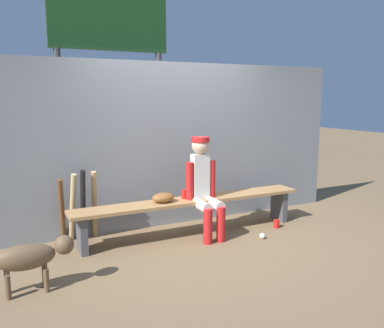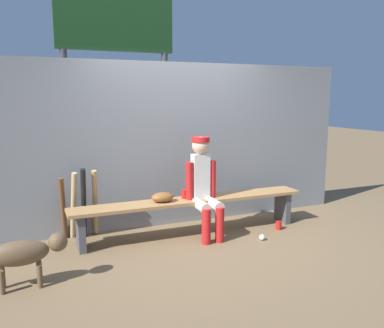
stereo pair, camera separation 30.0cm
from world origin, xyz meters
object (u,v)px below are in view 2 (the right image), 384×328
at_px(baseball_glove, 163,197).
at_px(bat_wood_dark, 63,209).
at_px(dog, 26,253).
at_px(bat_wood_natural, 73,206).
at_px(dugout_bench, 192,206).
at_px(cup_on_ground, 279,225).
at_px(cup_on_bench, 184,194).
at_px(bat_wood_tan, 95,203).
at_px(player_seated, 204,184).
at_px(bat_aluminum_black, 84,204).
at_px(baseball, 262,237).
at_px(scoreboard, 120,46).

bearing_deg(baseball_glove, bat_wood_dark, 159.47).
bearing_deg(dog, bat_wood_natural, 64.06).
distance_m(dugout_bench, cup_on_ground, 1.22).
xyz_separation_m(bat_wood_dark, dog, (-0.44, -1.18, -0.07)).
bearing_deg(cup_on_bench, bat_wood_dark, 166.13).
relative_size(baseball_glove, bat_wood_tan, 0.32).
height_order(player_seated, bat_wood_dark, player_seated).
relative_size(bat_aluminum_black, baseball, 12.45).
bearing_deg(bat_wood_tan, dugout_bench, -19.42).
distance_m(bat_aluminum_black, bat_wood_natural, 0.13).
height_order(bat_aluminum_black, dog, bat_aluminum_black).
bearing_deg(dugout_bench, baseball_glove, 180.00).
bearing_deg(bat_wood_natural, cup_on_ground, -14.59).
bearing_deg(player_seated, bat_wood_tan, 157.96).
distance_m(bat_wood_dark, scoreboard, 2.63).
height_order(dugout_bench, cup_on_ground, dugout_bench).
bearing_deg(bat_wood_tan, baseball, -26.74).
height_order(dugout_bench, cup_on_bench, cup_on_bench).
xyz_separation_m(baseball_glove, scoreboard, (-0.11, 1.62, 1.98)).
xyz_separation_m(bat_wood_tan, cup_on_bench, (1.08, -0.34, 0.09)).
relative_size(baseball_glove, bat_wood_dark, 0.35).
bearing_deg(player_seated, dog, -162.97).
bearing_deg(cup_on_bench, scoreboard, 105.37).
relative_size(cup_on_ground, cup_on_bench, 1.00).
height_order(player_seated, baseball, player_seated).
xyz_separation_m(bat_wood_dark, cup_on_bench, (1.46, -0.36, 0.13)).
bearing_deg(bat_wood_tan, scoreboard, 61.82).
distance_m(bat_wood_natural, baseball, 2.36).
xyz_separation_m(bat_wood_tan, baseball, (1.87, -0.94, -0.40)).
xyz_separation_m(player_seated, cup_on_ground, (1.03, -0.16, -0.63)).
bearing_deg(cup_on_bench, baseball_glove, -168.10).
height_order(baseball_glove, dog, baseball_glove).
bearing_deg(dog, cup_on_ground, 8.73).
relative_size(dugout_bench, player_seated, 2.44).
relative_size(player_seated, bat_aluminum_black, 1.37).
xyz_separation_m(bat_wood_tan, bat_aluminum_black, (-0.15, -0.05, 0.02)).
bearing_deg(bat_wood_tan, cup_on_bench, -17.51).
relative_size(baseball_glove, cup_on_bench, 2.55).
height_order(bat_aluminum_black, cup_on_ground, bat_aluminum_black).
bearing_deg(bat_wood_dark, cup_on_bench, -13.87).
xyz_separation_m(bat_aluminum_black, dog, (-0.68, -1.10, -0.12)).
xyz_separation_m(player_seated, bat_wood_natural, (-1.53, 0.51, -0.25)).
distance_m(baseball_glove, baseball, 1.33).
distance_m(baseball_glove, bat_aluminum_black, 0.97).
xyz_separation_m(cup_on_bench, dog, (-1.90, -0.82, -0.19)).
xyz_separation_m(bat_wood_tan, cup_on_ground, (2.30, -0.68, -0.38)).
xyz_separation_m(cup_on_ground, dog, (-3.12, -0.48, 0.28)).
distance_m(baseball_glove, dog, 1.76).
height_order(bat_wood_dark, scoreboard, scoreboard).
xyz_separation_m(dugout_bench, cup_on_ground, (1.15, -0.27, -0.33)).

